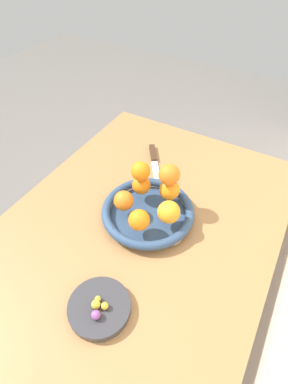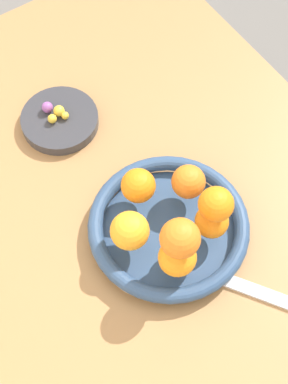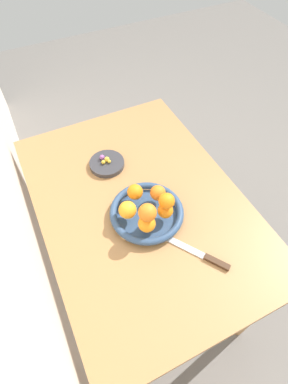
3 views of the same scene
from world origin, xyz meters
TOP-DOWN VIEW (x-y plane):
  - ground_plane at (0.00, 0.00)m, footprint 6.00×6.00m
  - dining_table at (0.00, 0.00)m, footprint 1.10×0.76m
  - fruit_bowl at (-0.07, 0.01)m, footprint 0.27×0.27m
  - candy_dish at (0.23, 0.05)m, footprint 0.15×0.15m
  - orange_0 at (-0.14, 0.04)m, footprint 0.06×0.06m
  - orange_1 at (-0.12, -0.04)m, footprint 0.06×0.06m
  - orange_2 at (-0.04, -0.05)m, footprint 0.06×0.06m
  - orange_3 at (0.00, 0.02)m, footprint 0.06×0.06m
  - orange_4 at (-0.06, 0.08)m, footprint 0.06×0.06m
  - orange_5 at (-0.14, 0.04)m, footprint 0.06×0.06m
  - orange_6 at (-0.12, -0.04)m, footprint 0.06×0.06m
  - candy_ball_0 at (0.25, 0.06)m, footprint 0.02×0.02m
  - candy_ball_1 at (0.22, 0.04)m, footprint 0.01×0.01m
  - candy_ball_2 at (0.23, 0.06)m, footprint 0.02×0.02m
  - candy_ball_3 at (0.23, 0.04)m, footprint 0.02×0.02m
  - knife at (-0.29, -0.09)m, footprint 0.23×0.16m

SIDE VIEW (x-z plane):
  - ground_plane at x=0.00m, z-range 0.00..0.00m
  - dining_table at x=0.00m, z-range 0.28..1.02m
  - knife at x=-0.29m, z-range 0.74..0.75m
  - candy_dish at x=0.23m, z-range 0.74..0.76m
  - fruit_bowl at x=-0.07m, z-range 0.74..0.78m
  - candy_ball_1 at x=0.22m, z-range 0.76..0.78m
  - candy_ball_2 at x=0.23m, z-range 0.76..0.78m
  - candy_ball_3 at x=0.23m, z-range 0.76..0.78m
  - candy_ball_0 at x=0.25m, z-range 0.76..0.78m
  - orange_1 at x=-0.12m, z-range 0.78..0.84m
  - orange_2 at x=-0.04m, z-range 0.78..0.84m
  - orange_3 at x=0.00m, z-range 0.78..0.84m
  - orange_0 at x=-0.14m, z-range 0.78..0.84m
  - orange_4 at x=-0.06m, z-range 0.78..0.84m
  - orange_6 at x=-0.12m, z-range 0.84..0.89m
  - orange_5 at x=-0.14m, z-range 0.84..0.90m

